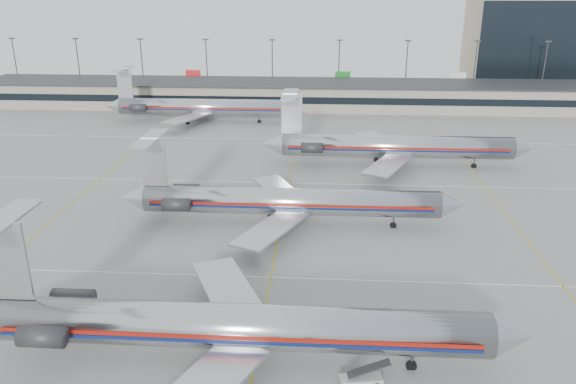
{
  "coord_description": "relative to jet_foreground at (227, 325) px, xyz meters",
  "views": [
    {
      "loc": [
        5.15,
        -42.0,
        28.92
      ],
      "look_at": [
        0.92,
        23.84,
        4.5
      ],
      "focal_mm": 35.0,
      "sensor_mm": 36.0,
      "label": 1
    }
  ],
  "objects": [
    {
      "name": "jet_third_row",
      "position": [
        18.64,
        53.88,
        0.09
      ],
      "size": [
        45.08,
        27.73,
        12.33
      ],
      "color": "#B9B9BE",
      "rests_on": "ground"
    },
    {
      "name": "distant_building",
      "position": [
        64.12,
        132.25,
        9.01
      ],
      "size": [
        30.0,
        20.0,
        25.0
      ],
      "primitive_type": "cube",
      "color": "tan",
      "rests_on": "ground"
    },
    {
      "name": "terminal",
      "position": [
        2.12,
        102.23,
        -0.33
      ],
      "size": [
        162.0,
        17.0,
        6.25
      ],
      "color": "gray",
      "rests_on": "ground"
    },
    {
      "name": "light_mast_row",
      "position": [
        2.12,
        116.25,
        5.09
      ],
      "size": [
        163.6,
        0.4,
        15.28
      ],
      "color": "#38383D",
      "rests_on": "ground"
    },
    {
      "name": "apron_markings",
      "position": [
        2.12,
        14.25,
        -3.48
      ],
      "size": [
        160.0,
        0.15,
        0.02
      ],
      "primitive_type": "cube",
      "color": "silver",
      "rests_on": "ground"
    },
    {
      "name": "belt_loader",
      "position": [
        10.7,
        -2.02,
        -2.95
      ],
      "size": [
        3.93,
        1.67,
        2.03
      ],
      "rotation": [
        0.0,
        0.0,
        0.16
      ],
      "color": "#A6A6A6",
      "rests_on": "ground"
    },
    {
      "name": "jet_second_row",
      "position": [
        2.46,
        28.05,
        -0.19
      ],
      "size": [
        43.51,
        25.62,
        11.39
      ],
      "color": "#B9B9BE",
      "rests_on": "ground"
    },
    {
      "name": "jet_foreground",
      "position": [
        0.0,
        0.0,
        0.0
      ],
      "size": [
        45.99,
        27.08,
        12.04
      ],
      "color": "#B9B9BE",
      "rests_on": "ground"
    },
    {
      "name": "jet_back_row",
      "position": [
        -20.62,
        84.08,
        -0.03
      ],
      "size": [
        43.66,
        26.86,
        11.94
      ],
      "color": "#B9B9BE",
      "rests_on": "ground"
    },
    {
      "name": "ground",
      "position": [
        2.12,
        4.25,
        -3.49
      ],
      "size": [
        260.0,
        260.0,
        0.0
      ],
      "primitive_type": "plane",
      "color": "gray",
      "rests_on": "ground"
    }
  ]
}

